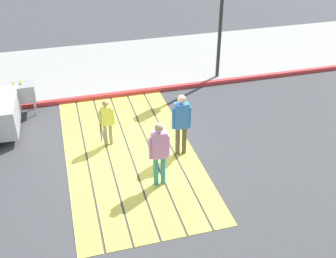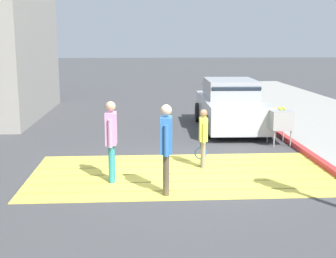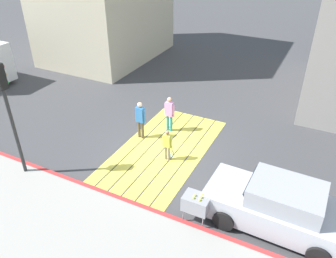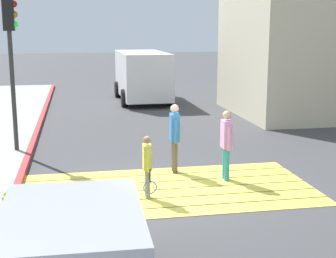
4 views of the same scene
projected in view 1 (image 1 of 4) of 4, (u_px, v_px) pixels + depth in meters
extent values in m
plane|color=#424244|center=(130.00, 152.00, 10.81)|extent=(120.00, 120.00, 0.00)
cube|color=#EAD64C|center=(76.00, 161.00, 10.49)|extent=(6.40, 0.50, 0.01)
cube|color=#EAD64C|center=(98.00, 157.00, 10.62)|extent=(6.40, 0.50, 0.01)
cube|color=#EAD64C|center=(119.00, 154.00, 10.75)|extent=(6.40, 0.50, 0.01)
cube|color=#EAD64C|center=(140.00, 151.00, 10.87)|extent=(6.40, 0.50, 0.01)
cube|color=#EAD64C|center=(160.00, 147.00, 11.00)|extent=(6.40, 0.50, 0.01)
cube|color=#EAD64C|center=(180.00, 144.00, 11.12)|extent=(6.40, 0.50, 0.01)
cube|color=#9E9B93|center=(100.00, 67.00, 15.37)|extent=(4.80, 40.00, 0.12)
cube|color=#BC3333|center=(110.00, 95.00, 13.44)|extent=(0.16, 40.00, 0.13)
cylinder|color=#2D2D2D|center=(220.00, 32.00, 13.74)|extent=(0.12, 0.12, 3.40)
cube|color=#99999E|center=(21.00, 92.00, 12.21)|extent=(0.56, 0.80, 0.50)
cylinder|color=#99999E|center=(35.00, 109.00, 12.35)|extent=(0.04, 0.04, 0.45)
cylinder|color=#99999E|center=(35.00, 102.00, 12.72)|extent=(0.04, 0.04, 0.45)
cylinder|color=#99999E|center=(12.00, 111.00, 12.21)|extent=(0.04, 0.04, 0.45)
cylinder|color=#99999E|center=(13.00, 104.00, 12.57)|extent=(0.04, 0.04, 0.45)
sphere|color=#CCE033|center=(14.00, 82.00, 12.13)|extent=(0.07, 0.07, 0.07)
sphere|color=#CCE033|center=(14.00, 84.00, 12.03)|extent=(0.07, 0.07, 0.07)
sphere|color=#CCE033|center=(13.00, 86.00, 11.93)|extent=(0.07, 0.07, 0.07)
sphere|color=#CCE033|center=(21.00, 82.00, 12.18)|extent=(0.07, 0.07, 0.07)
sphere|color=#CCE033|center=(21.00, 83.00, 12.08)|extent=(0.07, 0.07, 0.07)
cylinder|color=teal|center=(163.00, 170.00, 9.53)|extent=(0.12, 0.12, 0.78)
cylinder|color=teal|center=(156.00, 171.00, 9.50)|extent=(0.12, 0.12, 0.78)
cube|color=#D18CC6|center=(159.00, 145.00, 9.14)|extent=(0.22, 0.35, 0.65)
sphere|color=tan|center=(159.00, 128.00, 8.91)|extent=(0.20, 0.20, 0.20)
cylinder|color=#D18CC6|center=(168.00, 146.00, 9.22)|extent=(0.08, 0.08, 0.55)
cylinder|color=#D18CC6|center=(150.00, 148.00, 9.14)|extent=(0.08, 0.08, 0.55)
cylinder|color=brown|center=(184.00, 140.00, 10.58)|extent=(0.12, 0.12, 0.80)
cylinder|color=brown|center=(178.00, 141.00, 10.54)|extent=(0.12, 0.12, 0.80)
cube|color=#3372BF|center=(181.00, 116.00, 10.18)|extent=(0.23, 0.36, 0.66)
sphere|color=beige|center=(182.00, 99.00, 9.94)|extent=(0.21, 0.21, 0.21)
cylinder|color=#3372BF|center=(189.00, 117.00, 10.25)|extent=(0.09, 0.09, 0.56)
cylinder|color=#3372BF|center=(173.00, 119.00, 10.17)|extent=(0.09, 0.09, 0.56)
cylinder|color=gray|center=(111.00, 134.00, 10.98)|extent=(0.09, 0.09, 0.62)
cylinder|color=gray|center=(106.00, 135.00, 10.95)|extent=(0.09, 0.09, 0.62)
cube|color=#D8D84C|center=(106.00, 116.00, 10.66)|extent=(0.17, 0.28, 0.52)
sphere|color=#9E7051|center=(105.00, 103.00, 10.48)|extent=(0.16, 0.16, 0.16)
cylinder|color=#D8D84C|center=(113.00, 117.00, 10.73)|extent=(0.07, 0.07, 0.44)
cylinder|color=#D8D84C|center=(100.00, 118.00, 10.66)|extent=(0.07, 0.07, 0.44)
cylinder|color=black|center=(100.00, 129.00, 10.78)|extent=(0.03, 0.03, 0.28)
torus|color=blue|center=(101.00, 137.00, 10.91)|extent=(0.28, 0.03, 0.28)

